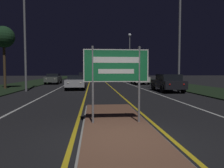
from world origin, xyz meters
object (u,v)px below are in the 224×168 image
at_px(streetlight_right_far, 130,48).
at_px(car_approaching_2, 84,76).
at_px(car_receding_2, 130,77).
at_px(car_receding_1, 140,78).
at_px(car_receding_0, 168,82).
at_px(car_approaching_1, 54,78).
at_px(streetlight_left_near, 24,17).
at_px(streetlight_right_near, 180,11).
at_px(car_approaching_0, 76,81).
at_px(highway_sign, 116,69).

xyz_separation_m(streetlight_right_far, car_approaching_2, (-8.55, -0.74, -5.21)).
bearing_deg(car_receding_2, car_receding_1, -92.43).
xyz_separation_m(car_receding_0, car_receding_1, (-0.08, 10.74, -0.02)).
height_order(car_receding_2, car_approaching_1, car_approaching_1).
xyz_separation_m(car_receding_1, car_approaching_2, (-7.94, 11.05, 0.03)).
xyz_separation_m(streetlight_left_near, streetlight_right_near, (12.74, -2.14, 0.24)).
xyz_separation_m(streetlight_left_near, streetlight_right_far, (12.66, 21.25, -0.35)).
bearing_deg(car_receding_0, car_receding_1, 90.40).
height_order(streetlight_right_far, car_receding_0, streetlight_right_far).
relative_size(streetlight_left_near, streetlight_right_far, 1.19).
height_order(streetlight_left_near, car_receding_2, streetlight_left_near).
bearing_deg(car_receding_0, car_receding_2, 88.99).
relative_size(streetlight_right_far, car_approaching_0, 1.83).
distance_m(highway_sign, car_approaching_1, 24.29).
xyz_separation_m(streetlight_right_far, car_receding_0, (-0.53, -22.53, -5.22)).
xyz_separation_m(streetlight_right_near, car_approaching_0, (-8.59, 4.23, -5.85)).
bearing_deg(streetlight_left_near, car_receding_2, 58.08).
xyz_separation_m(streetlight_right_near, car_approaching_1, (-12.34, 13.16, -5.83)).
height_order(highway_sign, car_receding_0, highway_sign).
bearing_deg(car_approaching_2, car_receding_1, -54.31).
height_order(streetlight_right_near, car_approaching_1, streetlight_right_near).
bearing_deg(streetlight_right_near, highway_sign, -121.17).
bearing_deg(highway_sign, car_approaching_0, 99.11).
xyz_separation_m(car_approaching_0, car_approaching_1, (-3.76, 8.92, 0.02)).
distance_m(car_receding_1, car_approaching_2, 13.61).
bearing_deg(car_receding_0, streetlight_right_far, 88.64).
height_order(streetlight_left_near, car_approaching_1, streetlight_left_near).
distance_m(streetlight_right_far, car_approaching_0, 21.61).
bearing_deg(car_receding_1, car_receding_2, 87.57).
distance_m(highway_sign, streetlight_right_far, 34.54).
bearing_deg(streetlight_left_near, streetlight_right_far, 59.22).
height_order(car_receding_1, car_approaching_0, car_receding_1).
distance_m(car_receding_1, car_receding_2, 10.62).
bearing_deg(car_approaching_2, streetlight_right_far, 4.96).
xyz_separation_m(streetlight_left_near, car_receding_2, (12.50, 20.07, -5.63)).
relative_size(car_receding_1, car_approaching_0, 0.86).
xyz_separation_m(car_receding_1, car_approaching_1, (-11.65, 1.56, -0.00)).
xyz_separation_m(streetlight_right_near, car_receding_0, (-0.62, 0.86, -5.80)).
bearing_deg(streetlight_left_near, car_approaching_1, 87.92).
distance_m(highway_sign, car_approaching_0, 14.79).
xyz_separation_m(car_receding_2, car_approaching_2, (-8.39, 0.44, 0.08)).
height_order(car_receding_1, car_approaching_1, car_receding_1).
relative_size(car_receding_0, car_approaching_2, 0.92).
xyz_separation_m(car_receding_0, car_approaching_0, (-7.97, 3.37, -0.04)).
relative_size(streetlight_right_near, car_receding_2, 2.28).
height_order(streetlight_right_near, car_approaching_0, streetlight_right_near).
bearing_deg(car_receding_1, car_approaching_1, 172.39).
relative_size(streetlight_right_far, car_receding_2, 1.95).
bearing_deg(car_approaching_0, car_receding_1, 43.02).
height_order(highway_sign, car_receding_2, highway_sign).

